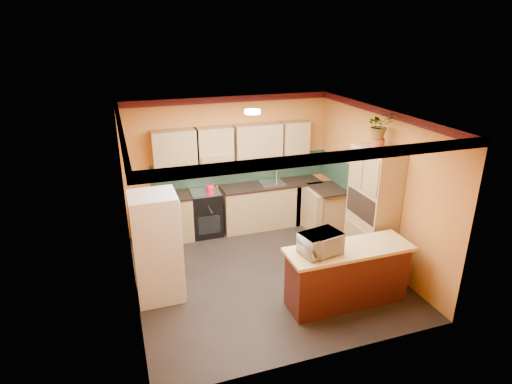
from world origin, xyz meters
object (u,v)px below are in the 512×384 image
breakfast_bar (347,277)px  stove (206,213)px  fridge (156,247)px  base_cabinets_back (236,210)px  pantry (372,209)px  microwave (320,243)px

breakfast_bar → stove: bearing=116.9°
fridge → base_cabinets_back: bearing=46.6°
fridge → pantry: 3.61m
stove → breakfast_bar: size_ratio=0.51×
stove → pantry: bearing=-40.3°
stove → pantry: 3.26m
fridge → microwave: bearing=-26.4°
microwave → stove: bearing=97.4°
pantry → breakfast_bar: bearing=-137.0°
fridge → breakfast_bar: bearing=-22.2°
stove → microwave: bearing=-71.0°
base_cabinets_back → fridge: fridge is taller
base_cabinets_back → microwave: microwave is taller
fridge → pantry: (3.60, -0.19, 0.20)m
stove → pantry: (2.45, -2.07, 0.59)m
base_cabinets_back → fridge: 2.62m
stove → fridge: bearing=-121.6°
base_cabinets_back → stove: bearing=-180.0°
breakfast_bar → fridge: bearing=157.8°
base_cabinets_back → breakfast_bar: 3.08m
base_cabinets_back → breakfast_bar: bearing=-73.6°
fridge → breakfast_bar: 2.89m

